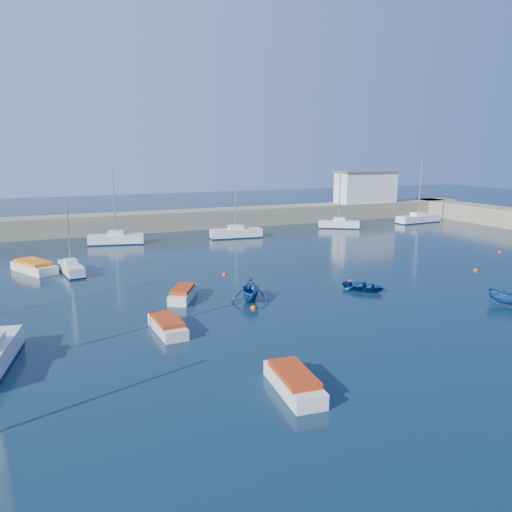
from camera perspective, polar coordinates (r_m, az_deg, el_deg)
name	(u,v)px	position (r m, az deg, el deg)	size (l,w,h in m)	color
ground	(395,327)	(33.28, 15.63, -7.84)	(220.00, 220.00, 0.00)	#0C2335
back_wall	(193,219)	(73.67, -7.17, 4.19)	(96.00, 4.50, 2.60)	gray
right_arm	(493,215)	(85.75, 25.49, 4.20)	(4.50, 32.00, 2.60)	gray
harbor_office	(366,187)	(86.42, 12.43, 7.65)	(10.00, 4.00, 5.00)	silver
sailboat_3	(71,268)	(48.50, -20.36, -1.32)	(2.11, 5.11, 6.68)	silver
sailboat_5	(116,239)	(62.57, -15.68, 1.91)	(6.73, 3.21, 8.65)	silver
sailboat_6	(236,233)	(64.79, -2.29, 2.66)	(6.83, 2.59, 8.84)	silver
sailboat_7	(339,224)	(74.10, 9.43, 3.63)	(5.90, 4.36, 7.84)	silver
sailboat_8	(418,219)	(82.89, 18.04, 4.09)	(7.67, 2.75, 9.81)	silver
motorboat_0	(167,325)	(31.63, -10.09, -7.78)	(1.65, 4.18, 0.92)	silver
motorboat_1	(183,294)	(38.16, -8.36, -4.27)	(3.08, 4.14, 0.97)	silver
motorboat_2	(34,267)	(50.65, -24.05, -1.11)	(4.15, 5.59, 1.10)	silver
motorboat_3	(294,382)	(23.95, 4.35, -14.13)	(1.87, 4.41, 1.01)	silver
dinghy_center	(364,286)	(41.15, 12.21, -3.38)	(2.41, 3.37, 0.70)	navy
dinghy_left	(250,289)	(37.36, -0.66, -3.82)	(2.87, 3.32, 1.75)	navy
dinghy_right	(509,299)	(40.45, 26.95, -4.36)	(1.12, 2.97, 1.15)	navy
buoy_0	(253,308)	(35.75, -0.31, -6.01)	(0.45, 0.45, 0.45)	#FF380D
buoy_1	(350,282)	(43.45, 10.70, -2.99)	(0.49, 0.49, 0.49)	red
buoy_2	(476,271)	(51.19, 23.81, -1.56)	(0.42, 0.42, 0.42)	#FF380D
buoy_3	(224,275)	(45.36, -3.63, -2.18)	(0.42, 0.42, 0.42)	#FF380D
buoy_4	(500,252)	(61.69, 26.08, 0.38)	(0.41, 0.41, 0.41)	red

